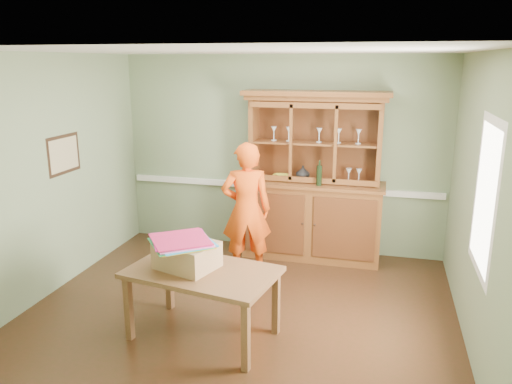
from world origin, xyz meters
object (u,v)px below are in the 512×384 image
(china_hutch, at_px, (313,201))
(dining_table, at_px, (202,278))
(person, at_px, (246,210))
(cardboard_box, at_px, (187,255))

(china_hutch, distance_m, dining_table, 2.45)
(china_hutch, relative_size, dining_table, 1.48)
(dining_table, xyz_separation_m, person, (0.01, 1.53, 0.23))
(china_hutch, bearing_deg, cardboard_box, -110.52)
(china_hutch, height_order, dining_table, china_hutch)
(china_hutch, xyz_separation_m, cardboard_box, (-0.87, -2.31, 0.03))
(cardboard_box, bearing_deg, person, 83.73)
(china_hutch, relative_size, person, 1.33)
(china_hutch, relative_size, cardboard_box, 4.21)
(china_hutch, bearing_deg, dining_table, -106.84)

